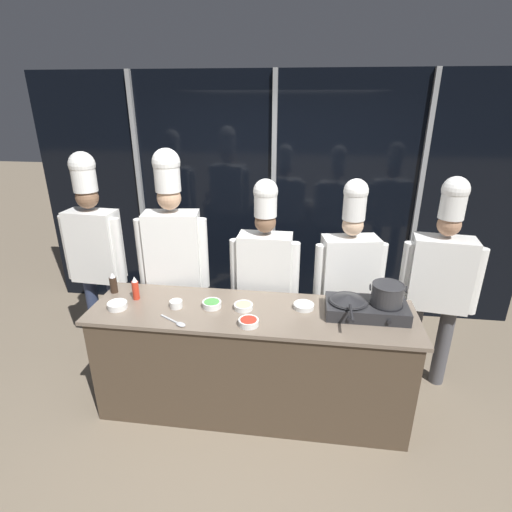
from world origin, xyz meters
name	(u,v)px	position (x,y,z in m)	size (l,w,h in m)	color
ground_plane	(252,406)	(0.00, 0.00, 0.00)	(24.00, 24.00, 0.00)	#7F705B
window_wall_back	(274,200)	(0.00, 1.76, 1.35)	(5.47, 0.09, 2.70)	black
demo_counter	(252,361)	(0.00, 0.00, 0.46)	(2.49, 0.67, 0.92)	#4C3D2D
portable_stove	(366,308)	(0.86, 0.06, 0.97)	(0.60, 0.33, 0.11)	#28282B
frying_pan	(348,298)	(0.72, 0.06, 1.05)	(0.29, 0.50, 0.05)	#232326
stock_pot	(388,293)	(0.99, 0.06, 1.11)	(0.26, 0.23, 0.15)	#333335
squeeze_bottle_chili	(135,288)	(-0.95, 0.07, 1.01)	(0.05, 0.05, 0.20)	red
squeeze_bottle_soy	(113,283)	(-1.18, 0.15, 1.00)	(0.06, 0.06, 0.18)	#332319
prep_bowl_chili_flakes	(249,322)	(0.01, -0.20, 0.95)	(0.15, 0.15, 0.05)	white
prep_bowl_onion	(117,305)	(-1.03, -0.10, 0.95)	(0.15, 0.15, 0.05)	white
prep_bowl_noodles	(176,303)	(-0.59, -0.02, 0.95)	(0.10, 0.10, 0.06)	white
prep_bowl_scallions	(212,304)	(-0.31, 0.02, 0.95)	(0.15, 0.15, 0.05)	white
prep_bowl_bean_sprouts	(304,306)	(0.39, 0.09, 0.94)	(0.16, 0.16, 0.04)	white
prep_bowl_ginger	(243,306)	(-0.07, 0.02, 0.95)	(0.15, 0.15, 0.04)	white
serving_spoon_slotted	(178,323)	(-0.50, -0.26, 0.93)	(0.24, 0.16, 0.02)	#B2B5BA
chef_head	(95,245)	(-1.54, 0.57, 1.16)	(0.59, 0.26, 2.01)	#2D3856
chef_sous	(173,250)	(-0.77, 0.50, 1.19)	(0.61, 0.31, 2.06)	#232326
chef_line	(265,270)	(0.04, 0.52, 1.03)	(0.60, 0.24, 1.83)	#2D3856
chef_pastry	(348,272)	(0.76, 0.59, 1.02)	(0.61, 0.33, 1.83)	#232326
chef_apprentice	(439,276)	(1.50, 0.55, 1.05)	(0.63, 0.31, 1.88)	#4C4C51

